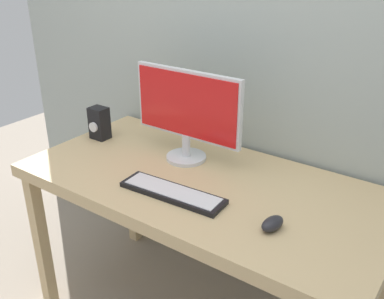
% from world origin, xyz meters
% --- Properties ---
extents(desk, '(1.49, 0.74, 0.77)m').
position_xyz_m(desk, '(0.00, 0.00, 0.70)').
color(desk, tan).
rests_on(desk, ground_plane).
extents(monitor, '(0.52, 0.18, 0.40)m').
position_xyz_m(monitor, '(-0.16, 0.13, 0.99)').
color(monitor, silver).
rests_on(monitor, desk).
extents(keyboard_primary, '(0.43, 0.14, 0.02)m').
position_xyz_m(keyboard_primary, '(-0.02, -0.16, 0.78)').
color(keyboard_primary, black).
rests_on(keyboard_primary, desk).
extents(mouse, '(0.07, 0.11, 0.04)m').
position_xyz_m(mouse, '(0.38, -0.15, 0.79)').
color(mouse, '#232328').
rests_on(mouse, desk).
extents(audio_controller, '(0.09, 0.08, 0.16)m').
position_xyz_m(audio_controller, '(-0.64, 0.06, 0.85)').
color(audio_controller, black).
rests_on(audio_controller, desk).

